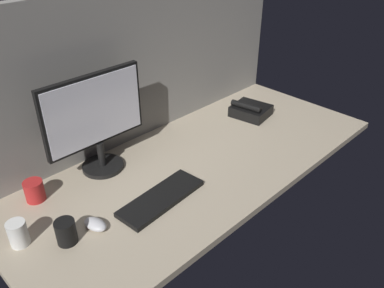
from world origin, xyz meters
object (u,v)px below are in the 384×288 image
(mouse, at_px, (95,224))
(mug_ceramic_white, at_px, (18,233))
(mug_black_travel, at_px, (66,232))
(mug_red_plastic, at_px, (34,191))
(keyboard, at_px, (161,198))
(monitor, at_px, (95,119))
(desk_phone, at_px, (250,110))

(mouse, height_order, mug_ceramic_white, mug_ceramic_white)
(mug_black_travel, xyz_separation_m, mug_red_plastic, (0.03, 0.29, -0.00))
(keyboard, bearing_deg, mug_black_travel, 166.35)
(keyboard, height_order, mug_ceramic_white, mug_ceramic_white)
(monitor, relative_size, keyboard, 1.23)
(keyboard, height_order, mug_black_travel, mug_black_travel)
(mouse, xyz_separation_m, desk_phone, (1.09, 0.15, 0.01))
(mouse, height_order, mug_red_plastic, mug_red_plastic)
(mug_red_plastic, relative_size, desk_phone, 0.39)
(monitor, height_order, mug_red_plastic, monitor)
(monitor, distance_m, mug_ceramic_white, 0.53)
(keyboard, xyz_separation_m, mouse, (-0.27, 0.05, 0.01))
(mug_black_travel, distance_m, mug_red_plastic, 0.29)
(mug_ceramic_white, height_order, desk_phone, mug_ceramic_white)
(mug_red_plastic, height_order, mug_ceramic_white, mug_ceramic_white)
(mug_red_plastic, distance_m, desk_phone, 1.18)
(monitor, height_order, desk_phone, monitor)
(monitor, bearing_deg, mouse, -127.32)
(monitor, xyz_separation_m, keyboard, (0.04, -0.36, -0.23))
(keyboard, distance_m, desk_phone, 0.85)
(keyboard, distance_m, mug_red_plastic, 0.49)
(mouse, bearing_deg, mug_ceramic_white, 140.26)
(desk_phone, bearing_deg, keyboard, -166.20)
(mug_ceramic_white, bearing_deg, mouse, -27.29)
(mug_red_plastic, xyz_separation_m, desk_phone, (1.17, -0.15, -0.01))
(monitor, distance_m, mug_black_travel, 0.49)
(monitor, height_order, keyboard, monitor)
(mug_red_plastic, bearing_deg, desk_phone, -7.26)
(keyboard, xyz_separation_m, desk_phone, (0.82, 0.20, 0.02))
(mug_black_travel, bearing_deg, keyboard, -9.01)
(mouse, bearing_deg, desk_phone, -4.46)
(mug_black_travel, relative_size, mug_red_plastic, 1.05)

